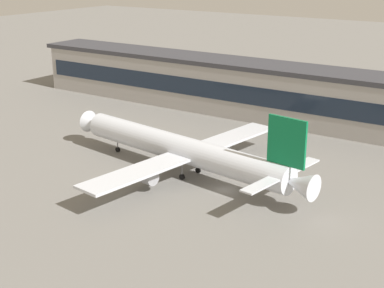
{
  "coord_description": "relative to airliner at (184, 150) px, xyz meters",
  "views": [
    {
      "loc": [
        48.24,
        -82.79,
        40.97
      ],
      "look_at": [
        -11.78,
        6.65,
        5.0
      ],
      "focal_mm": 52.54,
      "sensor_mm": 36.0,
      "label": 1
    }
  ],
  "objects": [
    {
      "name": "terminal_building",
      "position": [
        10.87,
        46.46,
        2.12
      ],
      "size": [
        183.44,
        14.58,
        14.43
      ],
      "color": "#9E9993",
      "rests_on": "ground_plane"
    },
    {
      "name": "airliner",
      "position": [
        0.0,
        0.0,
        0.0
      ],
      "size": [
        58.92,
        50.77,
        16.05
      ],
      "color": "silver",
      "rests_on": "ground_plane"
    },
    {
      "name": "ground_plane",
      "position": [
        10.87,
        -2.52,
        -5.11
      ],
      "size": [
        600.0,
        600.0,
        0.0
      ],
      "primitive_type": "plane",
      "color": "slate"
    }
  ]
}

